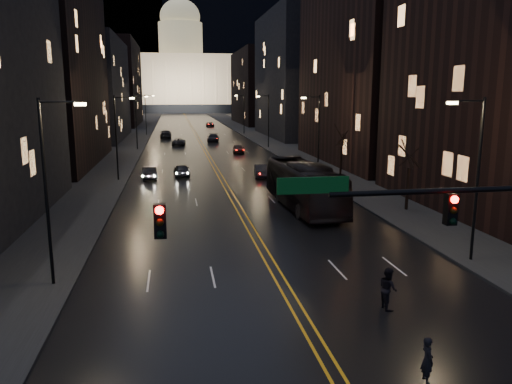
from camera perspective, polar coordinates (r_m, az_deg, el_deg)
name	(u,v)px	position (r m, az deg, el deg)	size (l,w,h in m)	color
ground	(338,381)	(17.54, 9.39, -20.51)	(900.00, 900.00, 0.00)	black
road	(191,126)	(144.46, -7.42, 7.46)	(20.00, 320.00, 0.02)	black
sidewalk_left	(141,127)	(144.64, -13.01, 7.30)	(8.00, 320.00, 0.16)	black
sidewalk_right	(240,126)	(145.62, -1.86, 7.60)	(8.00, 320.00, 0.16)	black
center_line	(191,126)	(144.46, -7.42, 7.46)	(0.62, 320.00, 0.01)	orange
building_left_mid	(42,54)	(70.09, -23.26, 14.25)	(12.00, 30.00, 28.00)	black
building_left_far	(92,89)	(107.28, -18.28, 11.08)	(12.00, 34.00, 20.00)	black
building_left_dist	(117,84)	(154.93, -15.62, 11.83)	(12.00, 40.00, 24.00)	black
building_right_tall	(374,16)	(69.86, 13.35, 18.98)	(12.00, 30.00, 38.00)	black
building_right_mid	(296,75)	(109.30, 4.54, 13.16)	(12.00, 34.00, 26.00)	black
building_right_dist	(258,88)	(156.28, 0.23, 11.85)	(12.00, 40.00, 22.00)	black
mountain_ridge	(230,19)	(400.55, -2.99, 19.18)	(520.00, 60.00, 130.00)	black
capitol	(182,78)	(264.25, -8.49, 12.80)	(90.00, 50.00, 58.50)	black
streetlamp_right_near	(475,172)	(29.12, 23.75, 2.16)	(2.13, 0.25, 9.00)	black
streetlamp_left_near	(49,183)	(25.10, -22.53, 0.94)	(2.13, 0.25, 9.00)	black
streetlamp_right_mid	(317,131)	(56.50, 7.00, 6.95)	(2.13, 0.25, 9.00)	black
streetlamp_left_mid	(118,133)	(54.54, -15.52, 6.48)	(2.13, 0.25, 9.00)	black
streetlamp_right_far	(267,118)	(85.66, 1.32, 8.45)	(2.13, 0.25, 9.00)	black
streetlamp_left_far	(137,119)	(84.38, -13.42, 8.11)	(2.13, 0.25, 9.00)	black
streetlamp_right_dist	(243,112)	(115.25, -1.48, 9.15)	(2.13, 0.25, 9.00)	black
streetlamp_left_dist	(146,112)	(114.30, -12.41, 8.88)	(2.13, 0.25, 9.00)	black
tree_right_mid	(409,155)	(40.61, 17.12, 4.12)	(2.40, 2.40, 6.65)	black
tree_right_far	(342,137)	(55.31, 9.76, 6.20)	(2.40, 2.40, 6.65)	black
bus	(304,186)	(40.55, 5.46, 0.73)	(3.11, 13.29, 3.70)	black
oncoming_car_a	(182,170)	(56.79, -8.48, 2.48)	(1.65, 4.10, 1.40)	black
oncoming_car_b	(149,173)	(55.47, -12.08, 2.15)	(1.48, 4.24, 1.40)	black
oncoming_car_c	(179,142)	(91.24, -8.82, 5.70)	(2.17, 4.71, 1.31)	black
oncoming_car_d	(166,134)	(107.06, -10.27, 6.54)	(2.32, 5.71, 1.66)	black
receding_car_a	(262,171)	(55.48, 0.64, 2.41)	(1.51, 4.33, 1.43)	black
receding_car_b	(238,149)	(78.19, -2.04, 4.96)	(1.68, 4.17, 1.42)	black
receding_car_c	(213,138)	(97.20, -4.92, 6.18)	(2.13, 5.24, 1.52)	black
receding_car_d	(210,124)	(142.63, -5.27, 7.71)	(2.16, 4.69, 1.30)	black
pedestrian_a	(427,360)	(17.77, 18.99, -17.67)	(0.57, 0.37, 1.55)	black
pedestrian_b	(388,288)	(22.62, 14.85, -10.59)	(0.90, 0.50, 1.86)	black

